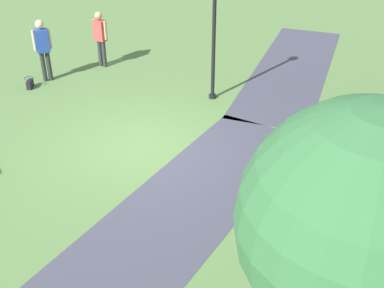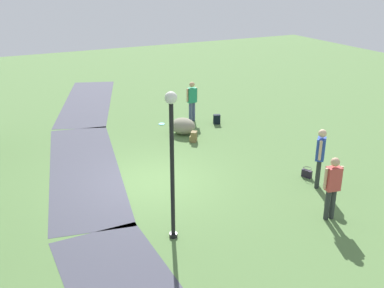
# 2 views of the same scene
# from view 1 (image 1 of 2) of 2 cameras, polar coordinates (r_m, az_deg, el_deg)

# --- Properties ---
(ground_plane) EXTENTS (48.00, 48.00, 0.00)m
(ground_plane) POSITION_cam_1_polar(r_m,az_deg,el_deg) (11.20, -5.66, -0.33)
(ground_plane) COLOR #547740
(footpath_segment_near) EXTENTS (8.03, 2.30, 0.01)m
(footpath_segment_near) POSITION_cam_1_polar(r_m,az_deg,el_deg) (15.77, 11.71, 8.73)
(footpath_segment_near) COLOR #3F3F4D
(footpath_segment_near) RESTS_ON ground
(footpath_segment_mid) EXTENTS (8.26, 3.57, 0.01)m
(footpath_segment_mid) POSITION_cam_1_polar(r_m,az_deg,el_deg) (9.19, -1.78, -8.04)
(footpath_segment_mid) COLOR #3F3F4D
(footpath_segment_mid) RESTS_ON ground
(young_tree_near_path) EXTENTS (2.25, 2.25, 4.16)m
(young_tree_near_path) POSITION_cam_1_polar(r_m,az_deg,el_deg) (4.51, 19.47, -9.08)
(young_tree_near_path) COLOR #443E32
(young_tree_near_path) RESTS_ON ground
(lamp_post) EXTENTS (0.28, 0.28, 3.65)m
(lamp_post) POSITION_cam_1_polar(r_m,az_deg,el_deg) (12.67, 2.63, 14.67)
(lamp_post) COLOR black
(lamp_post) RESTS_ON ground
(woman_with_handbag) EXTENTS (0.42, 0.42, 1.82)m
(woman_with_handbag) POSITION_cam_1_polar(r_m,az_deg,el_deg) (14.81, -17.11, 10.97)
(woman_with_handbag) COLOR #272E2C
(woman_with_handbag) RESTS_ON ground
(man_near_boulder) EXTENTS (0.30, 0.51, 1.73)m
(man_near_boulder) POSITION_cam_1_polar(r_m,az_deg,el_deg) (15.53, -10.72, 12.44)
(man_near_boulder) COLOR #2B3130
(man_near_boulder) RESTS_ON ground
(handbag_on_grass) EXTENTS (0.35, 0.35, 0.31)m
(handbag_on_grass) POSITION_cam_1_polar(r_m,az_deg,el_deg) (14.75, -18.50, 6.76)
(handbag_on_grass) COLOR black
(handbag_on_grass) RESTS_ON ground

